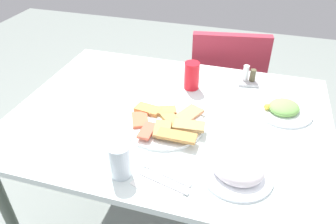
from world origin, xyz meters
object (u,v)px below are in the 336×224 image
(dining_chair, at_px, (225,90))
(salad_plate_greens, at_px, (283,109))
(soda_can, at_px, (192,76))
(paper_napkin, at_px, (166,179))
(fork, at_px, (164,183))
(drinking_glass, at_px, (120,161))
(spoon, at_px, (167,174))
(pide_platter, at_px, (166,123))
(salad_plate_rice, at_px, (238,170))
(condiment_caddy, at_px, (248,78))
(dining_table, at_px, (170,129))

(dining_chair, distance_m, salad_plate_greens, 0.68)
(soda_can, distance_m, paper_napkin, 0.56)
(fork, bearing_deg, soda_can, 108.78)
(fork, bearing_deg, drinking_glass, -166.91)
(drinking_glass, bearing_deg, spoon, 13.75)
(pide_platter, xyz_separation_m, paper_napkin, (0.08, -0.26, -0.01))
(soda_can, relative_size, spoon, 0.73)
(fork, bearing_deg, spoon, 103.81)
(salad_plate_rice, height_order, soda_can, soda_can)
(paper_napkin, xyz_separation_m, fork, (0.00, -0.02, 0.00))
(fork, xyz_separation_m, condiment_caddy, (0.19, 0.69, 0.02))
(dining_chair, height_order, drinking_glass, dining_chair)
(dining_chair, distance_m, pide_platter, 0.83)
(salad_plate_greens, xyz_separation_m, salad_plate_rice, (-0.13, -0.40, 0.01))
(pide_platter, xyz_separation_m, salad_plate_rice, (0.29, -0.18, 0.01))
(salad_plate_rice, xyz_separation_m, soda_can, (-0.26, 0.48, 0.04))
(dining_table, distance_m, fork, 0.38)
(dining_table, relative_size, pide_platter, 4.04)
(dining_chair, bearing_deg, spoon, -93.22)
(dining_chair, xyz_separation_m, spoon, (-0.06, -1.01, 0.28))
(dining_table, distance_m, condiment_caddy, 0.44)
(spoon, height_order, condiment_caddy, condiment_caddy)
(dining_table, height_order, salad_plate_rice, salad_plate_rice)
(dining_table, height_order, fork, fork)
(paper_napkin, relative_size, condiment_caddy, 1.53)
(condiment_caddy, bearing_deg, spoon, -105.86)
(salad_plate_rice, xyz_separation_m, condiment_caddy, (-0.02, 0.59, 0.00))
(fork, bearing_deg, salad_plate_greens, 69.20)
(soda_can, bearing_deg, dining_chair, 77.26)
(soda_can, relative_size, paper_napkin, 0.78)
(soda_can, distance_m, condiment_caddy, 0.27)
(dining_chair, xyz_separation_m, condiment_caddy, (0.13, -0.35, 0.29))
(paper_napkin, bearing_deg, soda_can, 95.13)
(salad_plate_greens, distance_m, drinking_glass, 0.69)
(pide_platter, xyz_separation_m, fork, (0.08, -0.28, -0.01))
(fork, relative_size, condiment_caddy, 1.63)
(fork, bearing_deg, pide_platter, 119.45)
(drinking_glass, bearing_deg, pide_platter, 77.56)
(drinking_glass, height_order, paper_napkin, drinking_glass)
(salad_plate_greens, distance_m, soda_can, 0.40)
(pide_platter, relative_size, salad_plate_rice, 1.35)
(drinking_glass, relative_size, condiment_caddy, 1.12)
(soda_can, bearing_deg, condiment_caddy, 26.49)
(dining_table, distance_m, paper_napkin, 0.36)
(pide_platter, height_order, soda_can, soda_can)
(salad_plate_greens, xyz_separation_m, drinking_glass, (-0.48, -0.49, 0.04))
(pide_platter, bearing_deg, paper_napkin, -73.34)
(pide_platter, bearing_deg, salad_plate_rice, -32.32)
(drinking_glass, distance_m, paper_napkin, 0.15)
(dining_chair, distance_m, fork, 1.08)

